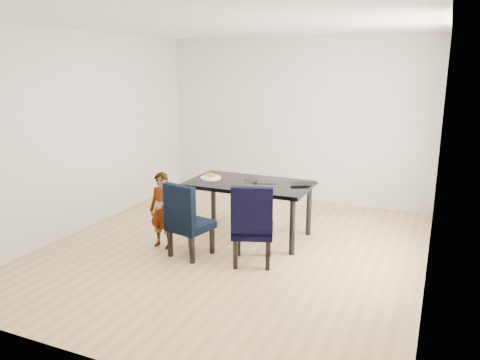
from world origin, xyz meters
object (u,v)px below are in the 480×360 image
at_px(dining_table, 249,210).
at_px(chair_right, 253,223).
at_px(plate, 211,178).
at_px(laptop, 303,183).
at_px(child, 162,210).
at_px(chair_left, 191,219).

height_order(dining_table, chair_right, chair_right).
relative_size(chair_right, plate, 3.41).
bearing_deg(plate, laptop, 8.73).
relative_size(child, laptop, 2.70).
distance_m(plate, laptop, 1.26).
relative_size(chair_left, plate, 3.26).
height_order(plate, laptop, laptop).
height_order(child, laptop, child).
relative_size(chair_left, chair_right, 0.95).
bearing_deg(dining_table, child, -137.30).
bearing_deg(child, chair_right, 2.25).
height_order(dining_table, chair_left, chair_left).
distance_m(dining_table, chair_right, 0.87).
xyz_separation_m(chair_right, child, (-1.22, -0.01, 0.00)).
distance_m(chair_right, laptop, 1.06).
height_order(chair_right, plate, chair_right).
bearing_deg(chair_left, dining_table, 77.82).
relative_size(chair_left, child, 0.95).
height_order(child, plate, child).
bearing_deg(chair_right, child, 161.73).
distance_m(chair_right, child, 1.22).
xyz_separation_m(dining_table, chair_right, (0.37, -0.78, 0.11)).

